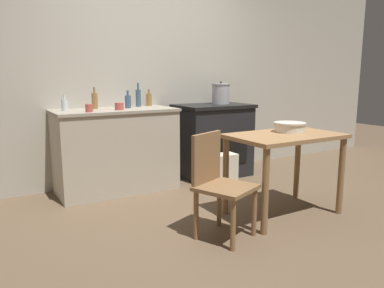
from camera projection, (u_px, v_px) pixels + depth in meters
name	position (u px, v px, depth m)	size (l,w,h in m)	color
ground_plane	(221.00, 216.00, 3.40)	(14.00, 14.00, 0.00)	brown
wall_back	(147.00, 74.00, 4.51)	(8.00, 0.07, 2.55)	#B2AD9E
counter_cabinet	(116.00, 150.00, 4.11)	(1.30, 0.63, 0.90)	#B2A893
stove	(213.00, 140.00, 4.74)	(0.91, 0.65, 0.90)	black
work_table	(285.00, 148.00, 3.36)	(1.00, 0.63, 0.74)	#997047
chair	(219.00, 182.00, 2.92)	(0.52, 0.52, 0.82)	olive
flour_sack	(225.00, 170.00, 4.27)	(0.26, 0.18, 0.38)	beige
stock_pot	(221.00, 94.00, 4.72)	(0.23, 0.23, 0.28)	#A8A8AD
mixing_bowl_large	(290.00, 127.00, 3.45)	(0.29, 0.29, 0.09)	silver
bottle_far_left	(138.00, 98.00, 4.32)	(0.06, 0.06, 0.27)	#3D5675
bottle_left	(65.00, 104.00, 3.84)	(0.07, 0.07, 0.16)	silver
bottle_mid_left	(128.00, 101.00, 4.13)	(0.07, 0.07, 0.19)	#3D5675
bottle_center_left	(149.00, 99.00, 4.44)	(0.06, 0.06, 0.20)	olive
bottle_center	(95.00, 100.00, 4.04)	(0.06, 0.06, 0.23)	olive
cup_center_right	(89.00, 108.00, 3.69)	(0.07, 0.07, 0.08)	#B74C42
cup_mid_right	(119.00, 106.00, 3.92)	(0.09, 0.09, 0.08)	#B74C42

